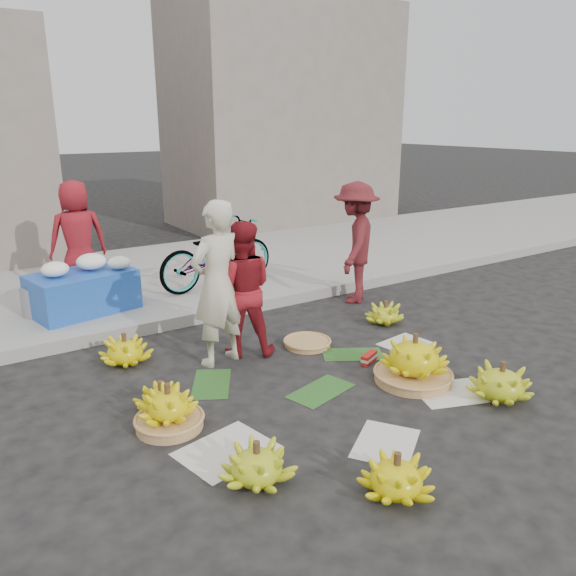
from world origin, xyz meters
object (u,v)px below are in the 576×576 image
banana_bunch_0 (169,410)px  bicycle (217,254)px  flower_table (83,289)px  banana_bunch_4 (414,361)px  vendor_cream (217,284)px

banana_bunch_0 → bicycle: 3.75m
banana_bunch_0 → flower_table: flower_table is taller
banana_bunch_0 → banana_bunch_4: size_ratio=0.71×
banana_bunch_0 → flower_table: 3.07m
banana_bunch_0 → banana_bunch_4: bearing=-11.8°
banana_bunch_4 → flower_table: 4.19m
banana_bunch_4 → bicycle: size_ratio=0.45×
banana_bunch_0 → bicycle: (2.00, 3.14, 0.44)m
banana_bunch_4 → flower_table: flower_table is taller
banana_bunch_0 → vendor_cream: (0.94, 0.96, 0.69)m
bicycle → vendor_cream: bearing=147.6°
flower_table → bicycle: size_ratio=0.73×
bicycle → flower_table: bearing=85.7°
banana_bunch_4 → banana_bunch_0: bearing=168.2°
banana_bunch_0 → banana_bunch_4: banana_bunch_4 is taller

